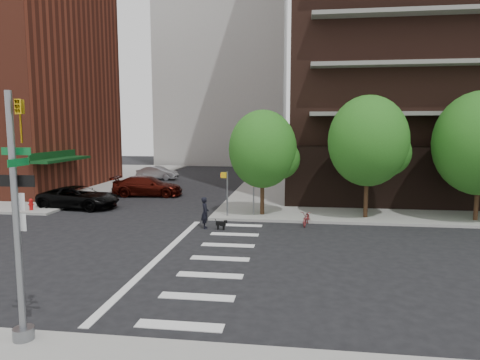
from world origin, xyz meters
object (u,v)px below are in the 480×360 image
parked_car_silver (158,173)px  scooter (307,218)px  fire_hydrant (31,204)px  dog_walker (205,213)px  parked_car_maroon (148,186)px  parked_car_black (79,197)px  traffic_signal (19,238)px

parked_car_silver → scooter: parked_car_silver is taller
fire_hydrant → scooter: 17.15m
parked_car_silver → dog_walker: bearing=-150.6°
fire_hydrant → parked_car_maroon: parked_car_maroon is taller
parked_car_black → parked_car_silver: bearing=5.7°
fire_hydrant → parked_car_black: 2.87m
traffic_signal → fire_hydrant: size_ratio=8.20×
parked_car_black → parked_car_silver: size_ratio=1.26×
traffic_signal → scooter: size_ratio=3.85×
traffic_signal → fire_hydrant: traffic_signal is taller
dog_walker → traffic_signal: bearing=156.9°
parked_car_black → traffic_signal: bearing=-149.9°
parked_car_black → dog_walker: dog_walker is taller
traffic_signal → scooter: traffic_signal is taller
parked_car_silver → parked_car_maroon: bearing=-161.0°
traffic_signal → parked_car_maroon: (-5.03, 22.53, -1.92)m
traffic_signal → parked_car_maroon: size_ratio=1.11×
traffic_signal → dog_walker: (1.73, 12.60, -1.86)m
parked_car_maroon → dog_walker: (6.76, -9.93, 0.06)m
fire_hydrant → parked_car_silver: parked_car_silver is taller
parked_car_maroon → parked_car_silver: (-2.70, 10.40, -0.09)m
parked_car_maroon → dog_walker: size_ratio=3.22×
parked_car_maroon → scooter: size_ratio=3.45×
fire_hydrant → parked_car_maroon: bearing=55.4°
scooter → dog_walker: (-5.34, -1.39, 0.43)m
fire_hydrant → parked_car_maroon: size_ratio=0.14×
traffic_signal → parked_car_maroon: bearing=102.6°
parked_car_silver → scooter: 24.03m
traffic_signal → parked_car_silver: bearing=103.2°
traffic_signal → parked_car_black: traffic_signal is taller
parked_car_black → parked_car_maroon: size_ratio=0.98×
traffic_signal → dog_walker: bearing=82.2°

